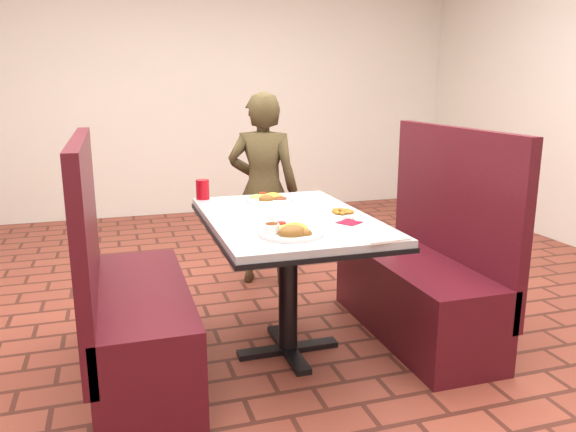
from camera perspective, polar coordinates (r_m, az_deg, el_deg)
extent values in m
plane|color=brown|center=(3.11, 0.00, -13.57)|extent=(7.00, 7.00, 0.00)
cube|color=white|center=(6.20, -9.95, 13.11)|extent=(6.00, 0.04, 2.80)
cube|color=#B2B5B7|center=(2.85, 0.00, -0.34)|extent=(0.80, 1.20, 0.03)
cube|color=black|center=(2.86, 0.00, -0.88)|extent=(0.81, 1.21, 0.02)
cylinder|color=black|center=(2.96, 0.00, -7.40)|extent=(0.10, 0.10, 0.69)
cube|color=black|center=(3.10, 0.00, -13.33)|extent=(0.55, 0.08, 0.03)
cube|color=black|center=(3.10, 0.00, -13.33)|extent=(0.08, 0.55, 0.03)
cube|color=#55131D|center=(2.90, -14.58, -11.19)|extent=(0.45, 1.20, 0.45)
cube|color=#55131D|center=(2.74, -19.75, -2.42)|extent=(0.06, 1.20, 0.95)
cube|color=#55131D|center=(3.30, 12.66, -8.00)|extent=(0.45, 1.20, 0.45)
cube|color=#55131D|center=(3.28, 16.42, 0.32)|extent=(0.06, 1.20, 0.95)
imported|color=brown|center=(3.94, -2.52, 2.67)|extent=(0.58, 0.49, 1.35)
cylinder|color=white|center=(2.49, 0.28, -1.74)|extent=(0.29, 0.29, 0.02)
ellipsoid|color=yellow|center=(2.53, 0.72, -0.71)|extent=(0.12, 0.12, 0.05)
ellipsoid|color=#95CE52|center=(2.52, -1.24, -0.93)|extent=(0.12, 0.10, 0.04)
cylinder|color=red|center=(2.55, -0.68, -0.71)|extent=(0.04, 0.04, 0.01)
ellipsoid|color=brown|center=(2.43, 0.47, -1.09)|extent=(0.13, 0.10, 0.07)
ellipsoid|color=brown|center=(2.43, 1.66, -1.41)|extent=(0.07, 0.05, 0.04)
cylinder|color=white|center=(2.45, -1.67, -1.29)|extent=(0.07, 0.07, 0.04)
cylinder|color=#672D13|center=(2.45, -1.67, -0.83)|extent=(0.06, 0.06, 0.01)
cylinder|color=white|center=(3.21, -1.91, 1.67)|extent=(0.27, 0.27, 0.02)
ellipsoid|color=yellow|center=(3.24, -1.57, 2.38)|extent=(0.11, 0.11, 0.05)
ellipsoid|color=#95CE52|center=(3.24, -2.98, 2.22)|extent=(0.11, 0.09, 0.03)
cylinder|color=red|center=(3.26, -2.57, 2.36)|extent=(0.04, 0.04, 0.01)
ellipsoid|color=brown|center=(3.19, -0.81, 1.99)|extent=(0.08, 0.08, 0.03)
ellipsoid|color=brown|center=(3.15, -2.22, 2.09)|extent=(0.09, 0.07, 0.05)
cylinder|color=white|center=(2.88, 5.59, 0.21)|extent=(0.19, 0.19, 0.01)
cube|color=maroon|center=(2.73, 6.25, -0.66)|extent=(0.13, 0.13, 0.00)
cube|color=silver|center=(2.80, 5.81, -0.23)|extent=(0.07, 0.11, 0.00)
cylinder|color=#B50C15|center=(3.29, -8.67, 2.69)|extent=(0.08, 0.08, 0.11)
cube|color=white|center=(2.47, 9.55, -2.16)|extent=(0.21, 0.16, 0.01)
cube|color=silver|center=(2.49, 1.21, -1.77)|extent=(0.10, 0.15, 0.00)
cube|color=silver|center=(2.52, 1.13, -1.55)|extent=(0.05, 0.15, 0.00)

